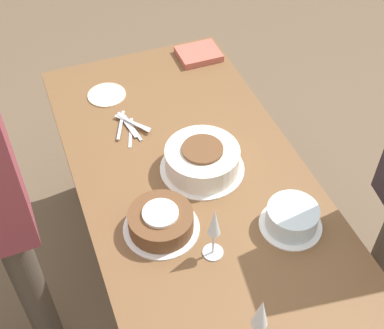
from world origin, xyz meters
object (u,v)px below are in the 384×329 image
(cake_front_chocolate, at_px, (161,221))
(wine_glass_near, at_px, (261,315))
(cake_center_white, at_px, (202,160))
(cake_back_decorated, at_px, (292,218))
(wine_glass_far, at_px, (214,226))

(cake_front_chocolate, relative_size, wine_glass_near, 1.14)
(cake_center_white, relative_size, wine_glass_near, 1.38)
(cake_back_decorated, relative_size, wine_glass_far, 0.98)
(cake_front_chocolate, distance_m, cake_back_decorated, 0.43)
(cake_back_decorated, bearing_deg, wine_glass_near, -40.90)
(wine_glass_near, bearing_deg, cake_back_decorated, 139.10)
(cake_front_chocolate, bearing_deg, cake_back_decorated, 70.89)
(cake_back_decorated, height_order, wine_glass_near, wine_glass_near)
(cake_center_white, xyz_separation_m, cake_back_decorated, (0.35, 0.18, -0.01))
(cake_front_chocolate, xyz_separation_m, wine_glass_far, (0.15, 0.12, 0.10))
(wine_glass_near, distance_m, wine_glass_far, 0.32)
(cake_center_white, height_order, cake_front_chocolate, cake_center_white)
(cake_back_decorated, bearing_deg, cake_front_chocolate, -109.11)
(cake_front_chocolate, bearing_deg, wine_glass_near, 14.58)
(cake_center_white, relative_size, cake_front_chocolate, 1.22)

